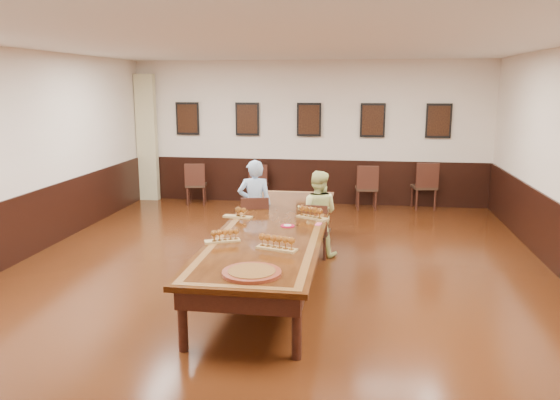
% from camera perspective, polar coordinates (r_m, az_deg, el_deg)
% --- Properties ---
extents(floor, '(8.00, 10.00, 0.02)m').
position_cam_1_polar(floor, '(7.81, -0.54, -8.03)').
color(floor, black).
rests_on(floor, ground).
extents(ceiling, '(8.00, 10.00, 0.02)m').
position_cam_1_polar(ceiling, '(7.36, -0.59, 16.25)').
color(ceiling, white).
rests_on(ceiling, floor).
extents(wall_back, '(8.00, 0.02, 3.20)m').
position_cam_1_polar(wall_back, '(12.36, 3.06, 7.02)').
color(wall_back, beige).
rests_on(wall_back, floor).
extents(wall_front, '(8.00, 0.02, 3.20)m').
position_cam_1_polar(wall_front, '(2.73, -17.42, -11.43)').
color(wall_front, beige).
rests_on(wall_front, floor).
extents(wall_left, '(0.02, 10.00, 3.20)m').
position_cam_1_polar(wall_left, '(8.95, -26.89, 3.87)').
color(wall_left, beige).
rests_on(wall_left, floor).
extents(chair_man, '(0.52, 0.55, 0.94)m').
position_cam_1_polar(chair_man, '(8.78, -2.63, -2.50)').
color(chair_man, '#312016').
rests_on(chair_man, floor).
extents(chair_woman, '(0.45, 0.48, 0.87)m').
position_cam_1_polar(chair_woman, '(8.56, 3.79, -3.13)').
color(chair_woman, '#312016').
rests_on(chair_woman, floor).
extents(spare_chair_a, '(0.52, 0.56, 0.95)m').
position_cam_1_polar(spare_chair_a, '(12.48, -8.76, 1.72)').
color(spare_chair_a, '#312016').
rests_on(spare_chair_a, floor).
extents(spare_chair_b, '(0.45, 0.49, 0.90)m').
position_cam_1_polar(spare_chair_b, '(12.50, -2.22, 1.77)').
color(spare_chair_b, '#312016').
rests_on(spare_chair_b, floor).
extents(spare_chair_c, '(0.50, 0.54, 0.98)m').
position_cam_1_polar(spare_chair_c, '(11.98, 9.03, 1.37)').
color(spare_chair_c, '#312016').
rests_on(spare_chair_c, floor).
extents(spare_chair_d, '(0.56, 0.60, 1.03)m').
position_cam_1_polar(spare_chair_d, '(12.28, 14.82, 1.50)').
color(spare_chair_d, '#312016').
rests_on(spare_chair_d, floor).
extents(person_man, '(0.60, 0.46, 1.49)m').
position_cam_1_polar(person_man, '(8.82, -2.66, -0.59)').
color(person_man, '#528BCD').
rests_on(person_man, floor).
extents(person_woman, '(0.72, 0.59, 1.36)m').
position_cam_1_polar(person_woman, '(8.59, 3.92, -1.40)').
color(person_woman, '#E1EA92').
rests_on(person_woman, floor).
extents(pink_phone, '(0.09, 0.16, 0.01)m').
position_cam_1_polar(pink_phone, '(7.62, 4.04, -2.54)').
color(pink_phone, '#E54C7E').
rests_on(pink_phone, conference_table).
extents(curtain, '(0.45, 0.18, 2.90)m').
position_cam_1_polar(curtain, '(13.08, -13.72, 6.31)').
color(curtain, '#C0B784').
rests_on(curtain, floor).
extents(wainscoting, '(8.00, 10.00, 1.00)m').
position_cam_1_polar(wainscoting, '(7.65, -0.55, -4.43)').
color(wainscoting, black).
rests_on(wainscoting, floor).
extents(conference_table, '(1.40, 5.00, 0.76)m').
position_cam_1_polar(conference_table, '(7.62, -0.55, -3.63)').
color(conference_table, black).
rests_on(conference_table, floor).
extents(posters, '(6.14, 0.04, 0.74)m').
position_cam_1_polar(posters, '(12.26, 3.04, 8.38)').
color(posters, black).
rests_on(posters, wall_back).
extents(flight_a, '(0.45, 0.21, 0.16)m').
position_cam_1_polar(flight_a, '(7.99, -4.32, -1.35)').
color(flight_a, olive).
rests_on(flight_a, conference_table).
extents(flight_b, '(0.50, 0.36, 0.18)m').
position_cam_1_polar(flight_b, '(7.91, 3.38, -1.40)').
color(flight_b, olive).
rests_on(flight_b, conference_table).
extents(flight_c, '(0.45, 0.29, 0.16)m').
position_cam_1_polar(flight_c, '(6.78, -5.98, -3.79)').
color(flight_c, olive).
rests_on(flight_c, conference_table).
extents(flight_d, '(0.51, 0.29, 0.18)m').
position_cam_1_polar(flight_d, '(6.42, -0.35, -4.53)').
color(flight_d, olive).
rests_on(flight_d, conference_table).
extents(red_plate_grp, '(0.19, 0.19, 0.02)m').
position_cam_1_polar(red_plate_grp, '(7.48, 0.79, -2.73)').
color(red_plate_grp, '#AD0B2D').
rests_on(red_plate_grp, conference_table).
extents(carved_platter, '(0.64, 0.64, 0.05)m').
position_cam_1_polar(carved_platter, '(5.64, -2.97, -7.60)').
color(carved_platter, '#591D11').
rests_on(carved_platter, conference_table).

